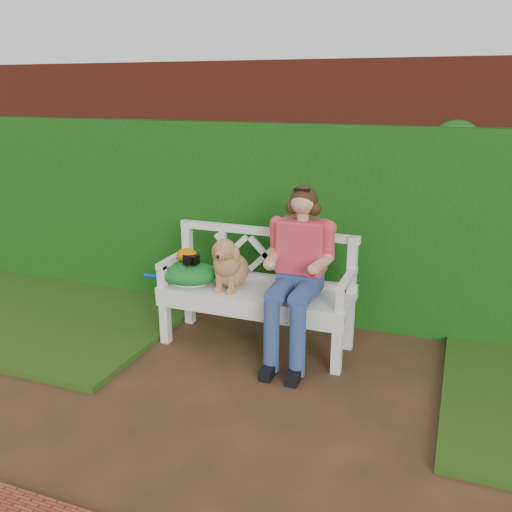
% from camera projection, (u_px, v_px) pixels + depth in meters
% --- Properties ---
extents(ground, '(60.00, 60.00, 0.00)m').
position_uv_depth(ground, '(250.00, 421.00, 3.36)').
color(ground, '#312316').
extents(brick_wall, '(10.00, 0.30, 2.20)m').
position_uv_depth(brick_wall, '(329.00, 193.00, 4.73)').
color(brick_wall, maroon).
rests_on(brick_wall, ground).
extents(ivy_hedge, '(10.00, 0.18, 1.70)m').
position_uv_depth(ivy_hedge, '(322.00, 226.00, 4.61)').
color(ivy_hedge, '#1A6211').
rests_on(ivy_hedge, ground).
extents(grass_left, '(2.60, 2.00, 0.05)m').
position_uv_depth(grass_left, '(43.00, 310.00, 4.97)').
color(grass_left, '#19390B').
rests_on(grass_left, ground).
extents(garden_bench, '(1.64, 0.77, 0.48)m').
position_uv_depth(garden_bench, '(256.00, 317.00, 4.28)').
color(garden_bench, white).
rests_on(garden_bench, ground).
extents(seated_woman, '(0.60, 0.75, 1.24)m').
position_uv_depth(seated_woman, '(300.00, 278.00, 4.03)').
color(seated_woman, '#CA3E4A').
rests_on(seated_woman, ground).
extents(dog, '(0.32, 0.41, 0.43)m').
position_uv_depth(dog, '(230.00, 261.00, 4.19)').
color(dog, brown).
rests_on(dog, garden_bench).
extents(tennis_racket, '(0.61, 0.31, 0.03)m').
position_uv_depth(tennis_racket, '(185.00, 281.00, 4.36)').
color(tennis_racket, white).
rests_on(tennis_racket, garden_bench).
extents(green_bag, '(0.55, 0.46, 0.17)m').
position_uv_depth(green_bag, '(187.00, 273.00, 4.33)').
color(green_bag, green).
rests_on(green_bag, garden_bench).
extents(camera_item, '(0.12, 0.10, 0.07)m').
position_uv_depth(camera_item, '(191.00, 259.00, 4.28)').
color(camera_item, black).
rests_on(camera_item, green_bag).
extents(baseball_glove, '(0.20, 0.17, 0.11)m').
position_uv_depth(baseball_glove, '(187.00, 255.00, 4.33)').
color(baseball_glove, '#CC6700').
rests_on(baseball_glove, green_bag).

